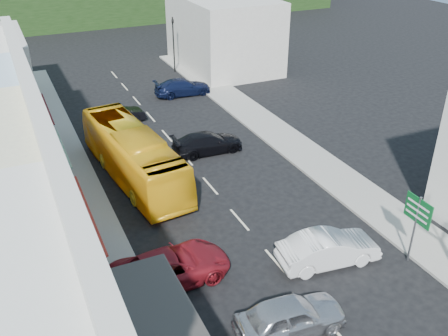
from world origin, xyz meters
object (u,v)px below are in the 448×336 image
pedestrian_left (101,256)px  direction_sign (414,230)px  car_silver (290,317)px  traffic_signal (174,45)px  car_red (170,268)px  car_white (328,251)px  bus (133,155)px

pedestrian_left → direction_sign: size_ratio=0.48×
car_silver → traffic_signal: size_ratio=0.82×
pedestrian_left → direction_sign: direction_sign is taller
car_silver → pedestrian_left: pedestrian_left is taller
pedestrian_left → car_red: bearing=-122.2°
car_silver → direction_sign: 7.69m
car_red → direction_sign: (10.80, -3.37, 1.07)m
car_white → pedestrian_left: size_ratio=2.59×
car_red → pedestrian_left: bearing=53.0°
car_red → direction_sign: bearing=-110.0°
car_white → traffic_signal: (3.62, 31.36, 1.99)m
pedestrian_left → direction_sign: bearing=-108.9°
car_silver → car_white: bearing=-48.9°
car_silver → car_red: size_ratio=0.96×
car_silver → car_white: (3.86, 2.92, 0.00)m
car_white → direction_sign: (3.62, -1.48, 1.07)m
pedestrian_left → traffic_signal: (13.46, 27.67, 1.69)m
direction_sign → car_silver: bearing=-168.1°
bus → car_white: 13.32m
traffic_signal → car_red: bearing=50.9°
bus → car_silver: 14.95m
bus → car_white: bus is taller
bus → car_red: size_ratio=2.52×
bus → pedestrian_left: (-3.82, -8.16, -0.55)m
car_silver → car_white: 4.84m
car_white → direction_sign: direction_sign is taller
bus → car_red: bus is taller
car_white → traffic_signal: bearing=0.2°
pedestrian_left → traffic_signal: traffic_signal is taller
car_red → traffic_signal: traffic_signal is taller
car_white → pedestrian_left: 10.52m
car_white → direction_sign: bearing=-105.5°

